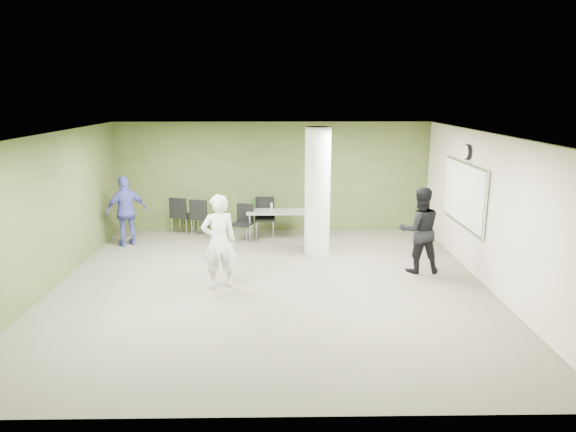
{
  "coord_description": "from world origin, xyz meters",
  "views": [
    {
      "loc": [
        0.17,
        -9.01,
        3.5
      ],
      "look_at": [
        0.34,
        1.0,
        1.09
      ],
      "focal_mm": 32.0,
      "sensor_mm": 36.0,
      "label": 1
    }
  ],
  "objects_px": {
    "folding_table": "(277,213)",
    "man_blue": "(126,211)",
    "chair_back_left": "(181,213)",
    "man_black": "(419,230)",
    "woman_white": "(219,242)"
  },
  "relations": [
    {
      "from": "man_black",
      "to": "woman_white",
      "type": "bearing_deg",
      "value": 9.22
    },
    {
      "from": "man_black",
      "to": "man_blue",
      "type": "height_order",
      "value": "man_black"
    },
    {
      "from": "folding_table",
      "to": "chair_back_left",
      "type": "bearing_deg",
      "value": 171.39
    },
    {
      "from": "woman_white",
      "to": "man_black",
      "type": "height_order",
      "value": "woman_white"
    },
    {
      "from": "folding_table",
      "to": "chair_back_left",
      "type": "height_order",
      "value": "chair_back_left"
    },
    {
      "from": "folding_table",
      "to": "woman_white",
      "type": "bearing_deg",
      "value": -107.32
    },
    {
      "from": "chair_back_left",
      "to": "man_blue",
      "type": "xyz_separation_m",
      "value": [
        -1.08,
        -0.89,
        0.25
      ]
    },
    {
      "from": "man_black",
      "to": "man_blue",
      "type": "bearing_deg",
      "value": -19.43
    },
    {
      "from": "chair_back_left",
      "to": "man_blue",
      "type": "distance_m",
      "value": 1.42
    },
    {
      "from": "chair_back_left",
      "to": "woman_white",
      "type": "relative_size",
      "value": 0.56
    },
    {
      "from": "folding_table",
      "to": "man_blue",
      "type": "distance_m",
      "value": 3.53
    },
    {
      "from": "folding_table",
      "to": "chair_back_left",
      "type": "xyz_separation_m",
      "value": [
        -2.41,
        0.37,
        -0.08
      ]
    },
    {
      "from": "chair_back_left",
      "to": "man_black",
      "type": "relative_size",
      "value": 0.57
    },
    {
      "from": "folding_table",
      "to": "woman_white",
      "type": "xyz_separation_m",
      "value": [
        -1.03,
        -3.25,
        0.22
      ]
    },
    {
      "from": "chair_back_left",
      "to": "woman_white",
      "type": "distance_m",
      "value": 3.89
    }
  ]
}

